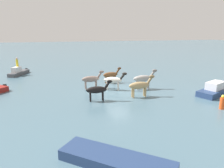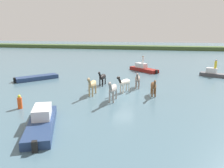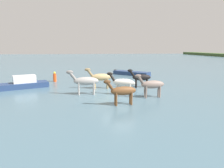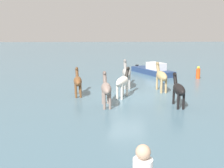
# 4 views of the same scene
# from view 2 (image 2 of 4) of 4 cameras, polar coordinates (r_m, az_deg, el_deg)

# --- Properties ---
(ground_plane) EXTENTS (209.63, 209.63, 0.00)m
(ground_plane) POSITION_cam_2_polar(r_m,az_deg,el_deg) (21.94, 2.43, -2.33)
(ground_plane) COLOR #476675
(distant_shoreline) EXTENTS (188.67, 6.00, 2.40)m
(distant_shoreline) POSITION_cam_2_polar(r_m,az_deg,el_deg) (76.68, 9.57, 9.04)
(distant_shoreline) COLOR #40582D
(distant_shoreline) RESTS_ON ground_plane
(horse_gray_outer) EXTENTS (1.30, 2.32, 1.85)m
(horse_gray_outer) POSITION_cam_2_polar(r_m,az_deg,el_deg) (21.89, 3.30, 0.38)
(horse_gray_outer) COLOR silver
(horse_gray_outer) RESTS_ON ground_plane
(horse_lead) EXTENTS (0.62, 2.60, 2.03)m
(horse_lead) POSITION_cam_2_polar(r_m,az_deg,el_deg) (19.05, 0.20, -1.32)
(horse_lead) COLOR #9E9993
(horse_lead) RESTS_ON ground_plane
(horse_mid_herd) EXTENTS (0.73, 2.29, 1.77)m
(horse_mid_herd) POSITION_cam_2_polar(r_m,az_deg,el_deg) (21.11, 10.93, -0.48)
(horse_mid_herd) COLOR brown
(horse_mid_herd) RESTS_ON ground_plane
(horse_dark_mare) EXTENTS (0.64, 2.31, 1.79)m
(horse_dark_mare) POSITION_cam_2_polar(r_m,az_deg,el_deg) (24.69, -2.58, 1.85)
(horse_dark_mare) COLOR black
(horse_dark_mare) RESTS_ON ground_plane
(horse_dun_straggler) EXTENTS (0.65, 2.53, 1.97)m
(horse_dun_straggler) POSITION_cam_2_polar(r_m,az_deg,el_deg) (20.97, -5.26, -0.07)
(horse_dun_straggler) COLOR tan
(horse_dun_straggler) RESTS_ON ground_plane
(horse_chestnut_trailing) EXTENTS (0.65, 2.39, 1.86)m
(horse_chestnut_trailing) POSITION_cam_2_polar(r_m,az_deg,el_deg) (23.74, 6.79, 1.38)
(horse_chestnut_trailing) COLOR gray
(horse_chestnut_trailing) RESTS_ON ground_plane
(boat_dinghy_port) EXTENTS (3.92, 2.50, 1.31)m
(boat_dinghy_port) POSITION_cam_2_polar(r_m,az_deg,el_deg) (32.87, 25.36, 2.31)
(boat_dinghy_port) COLOR #4C4C51
(boat_dinghy_port) RESTS_ON ground_plane
(boat_launch_far) EXTENTS (4.75, 4.50, 1.35)m
(boat_launch_far) POSITION_cam_2_polar(r_m,az_deg,el_deg) (34.14, 8.27, 3.92)
(boat_launch_far) COLOR maroon
(boat_launch_far) RESTS_ON ground_plane
(boat_skiff_near) EXTENTS (4.57, 4.90, 0.76)m
(boat_skiff_near) POSITION_cam_2_polar(r_m,az_deg,el_deg) (29.41, -19.25, 1.42)
(boat_skiff_near) COLOR navy
(boat_skiff_near) RESTS_ON ground_plane
(boat_tender_starboard) EXTENTS (3.62, 5.75, 1.37)m
(boat_tender_starboard) POSITION_cam_2_polar(r_m,az_deg,el_deg) (14.89, -18.08, -9.68)
(boat_tender_starboard) COLOR navy
(boat_tender_starboard) RESTS_ON ground_plane
(person_helmsman_aft) EXTENTS (0.32, 0.32, 1.19)m
(person_helmsman_aft) POSITION_cam_2_polar(r_m,az_deg,el_deg) (32.72, 25.72, 4.74)
(person_helmsman_aft) COLOR yellow
(person_helmsman_aft) RESTS_ON boat_dinghy_port
(person_spotter_bow) EXTENTS (0.32, 0.32, 1.19)m
(person_spotter_bow) POSITION_cam_2_polar(r_m,az_deg,el_deg) (33.97, 8.16, 6.32)
(person_spotter_bow) COLOR silver
(person_spotter_bow) RESTS_ON boat_launch_far
(buoy_channel_marker) EXTENTS (0.36, 0.36, 1.14)m
(buoy_channel_marker) POSITION_cam_2_polar(r_m,az_deg,el_deg) (18.94, -23.20, -4.49)
(buoy_channel_marker) COLOR #E54C19
(buoy_channel_marker) RESTS_ON ground_plane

